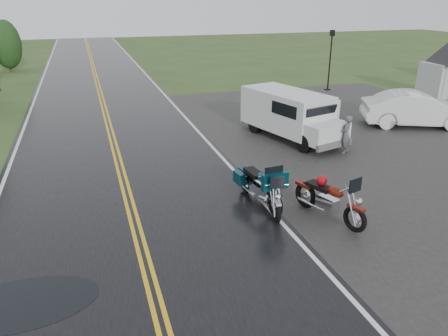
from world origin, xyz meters
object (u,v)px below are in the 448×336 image
Objects in this scene: motorcycle_silver at (277,203)px; person_at_van at (346,135)px; visitor_center at (446,56)px; sedan_white at (417,110)px; motorcycle_teal at (275,194)px; motorcycle_red at (356,209)px; van_white at (305,128)px; lamp_post_far_right at (330,60)px.

person_at_van is at bearing 54.43° from motorcycle_silver.
visitor_center reaches higher than person_at_van.
person_at_van is 5.75m from sedan_white.
motorcycle_red is at bearing -47.67° from motorcycle_teal.
motorcycle_silver is at bearing 130.27° from motorcycle_red.
person_at_van is at bearing 42.67° from motorcycle_red.
lamp_post_far_right reaches higher than van_white.
van_white is 1.36× the size of lamp_post_far_right.
motorcycle_red is 0.47× the size of van_white.
person_at_van is at bearing -146.61° from visitor_center.
sedan_white is at bearing -139.84° from visitor_center.
visitor_center is 6.54× the size of motorcycle_teal.
motorcycle_red is at bearing 18.60° from person_at_van.
motorcycle_teal is 0.50× the size of sedan_white.
lamp_post_far_right is (8.92, 16.63, 1.20)m from motorcycle_red.
motorcycle_red is 0.63× the size of lamp_post_far_right.
motorcycle_red is at bearing -121.19° from van_white.
van_white is 1.06× the size of sedan_white.
motorcycle_red is 1.63× the size of person_at_van.
lamp_post_far_right is (-5.72, 3.57, -0.48)m from visitor_center.
motorcycle_teal is at bearing -124.70° from lamp_post_far_right.
motorcycle_red is 2.15m from motorcycle_teal.
van_white is at bearing 57.10° from motorcycle_red.
motorcycle_silver is at bearing -111.33° from motorcycle_teal.
person_at_van is 12.57m from lamp_post_far_right.
van_white is 1.62m from person_at_van.
van_white is at bearing 68.00° from motorcycle_silver.
motorcycle_teal is at bearing -140.99° from van_white.
visitor_center is at bearing 24.45° from motorcycle_red.
motorcycle_red is (-14.64, -13.06, -1.68)m from visitor_center.
visitor_center is at bearing 12.80° from van_white.
visitor_center is 13.82m from person_at_van.
visitor_center is 6.57× the size of motorcycle_red.
van_white is (-12.94, -6.99, -1.38)m from visitor_center.
sedan_white reaches higher than motorcycle_teal.
motorcycle_teal is 18.53m from lamp_post_far_right.
visitor_center is 19.69m from motorcycle_red.
person_at_van is (4.89, 4.43, 0.11)m from motorcycle_silver.
van_white is (3.39, 4.99, 0.39)m from motorcycle_silver.
motorcycle_silver is 6.59m from person_at_van.
lamp_post_far_right is (5.73, 11.12, 1.17)m from person_at_van.
sedan_white is (10.14, 6.75, 0.18)m from motorcycle_silver.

